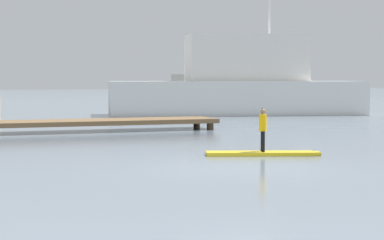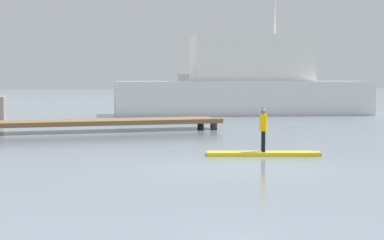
{
  "view_description": "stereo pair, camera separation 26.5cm",
  "coord_description": "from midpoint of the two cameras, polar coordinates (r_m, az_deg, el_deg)",
  "views": [
    {
      "loc": [
        -6.87,
        -15.34,
        2.11
      ],
      "look_at": [
        -0.24,
        2.24,
        1.01
      ],
      "focal_mm": 66.95,
      "sensor_mm": 36.0,
      "label": 1
    },
    {
      "loc": [
        -6.62,
        -15.43,
        2.11
      ],
      "look_at": [
        -0.24,
        2.24,
        1.01
      ],
      "focal_mm": 66.95,
      "sensor_mm": 36.0,
      "label": 2
    }
  ],
  "objects": [
    {
      "name": "paddler_child_solo",
      "position": [
        19.66,
        5.28,
        -0.6
      ],
      "size": [
        0.26,
        0.39,
        1.19
      ],
      "color": "black",
      "rests_on": "paddleboard_near"
    },
    {
      "name": "ground_plane",
      "position": [
        16.93,
        2.99,
        -3.82
      ],
      "size": [
        240.0,
        240.0,
        0.0
      ],
      "primitive_type": "plane",
      "color": "slate"
    },
    {
      "name": "paddleboard_near",
      "position": [
        19.71,
        5.27,
        -2.67
      ],
      "size": [
        3.14,
        1.58,
        0.1
      ],
      "color": "gold",
      "rests_on": "ground"
    },
    {
      "name": "motor_boat_small_navy",
      "position": [
        57.64,
        -0.68,
        2.1
      ],
      "size": [
        6.9,
        3.12,
        4.83
      ],
      "color": "silver",
      "rests_on": "ground"
    },
    {
      "name": "floating_dock",
      "position": [
        28.49,
        -10.43,
        -0.23
      ],
      "size": [
        12.35,
        2.14,
        0.46
      ],
      "color": "brown",
      "rests_on": "ground"
    },
    {
      "name": "fishing_boat_white_large",
      "position": [
        41.6,
        3.61,
        2.79
      ],
      "size": [
        15.17,
        7.09,
        11.46
      ],
      "color": "silver",
      "rests_on": "ground"
    }
  ]
}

